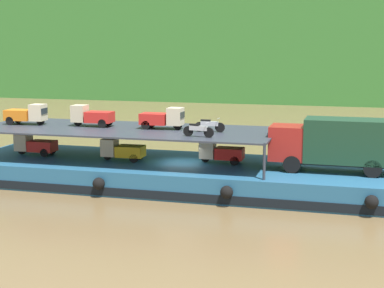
# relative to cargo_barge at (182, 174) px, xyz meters

# --- Properties ---
(ground_plane) EXTENTS (400.00, 400.00, 0.00)m
(ground_plane) POSITION_rel_cargo_barge_xyz_m (0.00, 0.03, -0.75)
(ground_plane) COLOR brown
(cargo_barge) EXTENTS (28.36, 8.49, 1.50)m
(cargo_barge) POSITION_rel_cargo_barge_xyz_m (0.00, 0.00, 0.00)
(cargo_barge) COLOR #23567A
(cargo_barge) RESTS_ON ground
(covered_lorry) EXTENTS (7.88, 2.36, 3.10)m
(covered_lorry) POSITION_rel_cargo_barge_xyz_m (9.20, -0.24, 2.44)
(covered_lorry) COLOR maroon
(covered_lorry) RESTS_ON cargo_barge
(cargo_rack) EXTENTS (19.16, 7.12, 2.00)m
(cargo_rack) POSITION_rel_cargo_barge_xyz_m (-3.80, 0.03, 2.69)
(cargo_rack) COLOR #2D333D
(cargo_rack) RESTS_ON cargo_barge
(mini_truck_lower_stern) EXTENTS (2.77, 1.24, 1.38)m
(mini_truck_lower_stern) POSITION_rel_cargo_barge_xyz_m (-10.20, -0.14, 1.44)
(mini_truck_lower_stern) COLOR red
(mini_truck_lower_stern) RESTS_ON cargo_barge
(mini_truck_lower_aft) EXTENTS (2.77, 1.25, 1.38)m
(mini_truck_lower_aft) POSITION_rel_cargo_barge_xyz_m (-3.82, -0.41, 1.44)
(mini_truck_lower_aft) COLOR gold
(mini_truck_lower_aft) RESTS_ON cargo_barge
(mini_truck_lower_mid) EXTENTS (2.76, 1.23, 1.38)m
(mini_truck_lower_mid) POSITION_rel_cargo_barge_xyz_m (2.39, 0.52, 1.44)
(mini_truck_lower_mid) COLOR red
(mini_truck_lower_mid) RESTS_ON cargo_barge
(mini_truck_upper_stern) EXTENTS (2.78, 1.27, 1.38)m
(mini_truck_upper_stern) POSITION_rel_cargo_barge_xyz_m (-10.89, 0.16, 3.44)
(mini_truck_upper_stern) COLOR orange
(mini_truck_upper_stern) RESTS_ON cargo_rack
(mini_truck_upper_mid) EXTENTS (2.76, 1.24, 1.38)m
(mini_truck_upper_mid) POSITION_rel_cargo_barge_xyz_m (-6.29, 0.47, 3.44)
(mini_truck_upper_mid) COLOR red
(mini_truck_upper_mid) RESTS_ON cargo_rack
(mini_truck_upper_fore) EXTENTS (2.75, 1.21, 1.38)m
(mini_truck_upper_fore) POSITION_rel_cargo_barge_xyz_m (-1.40, 0.53, 3.44)
(mini_truck_upper_fore) COLOR red
(mini_truck_upper_fore) RESTS_ON cargo_rack
(motorcycle_upper_port) EXTENTS (1.89, 0.55, 0.87)m
(motorcycle_upper_port) POSITION_rel_cargo_barge_xyz_m (1.62, -2.10, 3.18)
(motorcycle_upper_port) COLOR black
(motorcycle_upper_port) RESTS_ON cargo_rack
(motorcycle_upper_centre) EXTENTS (1.90, 0.55, 0.87)m
(motorcycle_upper_centre) POSITION_rel_cargo_barge_xyz_m (1.76, 0.03, 3.18)
(motorcycle_upper_centre) COLOR black
(motorcycle_upper_centre) RESTS_ON cargo_rack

